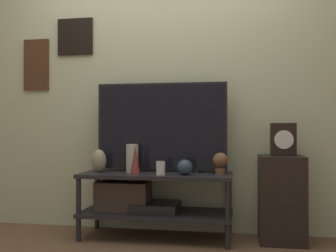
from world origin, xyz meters
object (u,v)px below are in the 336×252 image
at_px(vase_round_glass, 185,167).
at_px(decorative_bust, 220,162).
at_px(vase_slim_bronze, 135,160).
at_px(vase_tall_ceramic, 132,158).
at_px(television, 161,126).
at_px(mantel_clock, 283,139).
at_px(candle_jar, 161,168).
at_px(vase_urn_stoneware, 99,161).

bearing_deg(vase_round_glass, decorative_bust, 15.98).
distance_m(vase_slim_bronze, vase_tall_ceramic, 0.13).
height_order(television, vase_tall_ceramic, television).
bearing_deg(decorative_bust, television, 166.55).
distance_m(vase_round_glass, decorative_bust, 0.28).
xyz_separation_m(decorative_bust, mantel_clock, (0.48, 0.07, 0.18)).
bearing_deg(vase_tall_ceramic, mantel_clock, 2.41).
xyz_separation_m(vase_slim_bronze, candle_jar, (0.21, -0.01, -0.06)).
relative_size(television, vase_tall_ceramic, 4.69).
bearing_deg(vase_slim_bronze, television, 52.28).
distance_m(candle_jar, decorative_bust, 0.47).
xyz_separation_m(television, candle_jar, (0.04, -0.23, -0.33)).
relative_size(vase_tall_ceramic, mantel_clock, 0.91).
bearing_deg(vase_round_glass, vase_urn_stoneware, 174.11).
height_order(candle_jar, mantel_clock, mantel_clock).
relative_size(television, decorative_bust, 6.34).
bearing_deg(vase_round_glass, vase_slim_bronze, -176.98).
height_order(vase_tall_ceramic, decorative_bust, vase_tall_ceramic).
height_order(vase_tall_ceramic, mantel_clock, mantel_clock).
xyz_separation_m(vase_round_glass, vase_urn_stoneware, (-0.72, 0.07, 0.03)).
relative_size(vase_round_glass, vase_urn_stoneware, 0.64).
bearing_deg(vase_tall_ceramic, decorative_bust, -1.94).
height_order(vase_slim_bronze, decorative_bust, vase_slim_bronze).
xyz_separation_m(vase_slim_bronze, mantel_clock, (1.14, 0.17, 0.16)).
bearing_deg(vase_slim_bronze, vase_urn_stoneware, 164.05).
bearing_deg(decorative_bust, candle_jar, -166.51).
height_order(television, vase_urn_stoneware, television).
bearing_deg(vase_slim_bronze, vase_tall_ceramic, 115.42).
distance_m(decorative_bust, mantel_clock, 0.52).
bearing_deg(vase_round_glass, mantel_clock, 11.43).
bearing_deg(television, decorative_bust, -13.45).
xyz_separation_m(vase_tall_ceramic, mantel_clock, (1.20, 0.05, 0.16)).
bearing_deg(candle_jar, vase_tall_ceramic, 153.14).
xyz_separation_m(vase_tall_ceramic, vase_round_glass, (0.45, -0.10, -0.06)).
distance_m(vase_tall_ceramic, candle_jar, 0.30).
distance_m(vase_round_glass, mantel_clock, 0.79).
xyz_separation_m(vase_slim_bronze, vase_urn_stoneware, (-0.33, 0.10, -0.02)).
relative_size(vase_urn_stoneware, candle_jar, 1.77).
relative_size(vase_tall_ceramic, candle_jar, 2.19).
height_order(vase_round_glass, vase_urn_stoneware, vase_urn_stoneware).
bearing_deg(television, vase_urn_stoneware, -166.49).
height_order(vase_tall_ceramic, vase_round_glass, vase_tall_ceramic).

